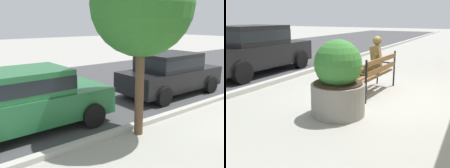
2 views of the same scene
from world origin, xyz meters
The scene contains 5 objects.
street_surface centered at (0.00, 7.50, 0.00)m, with size 60.00×9.00×0.01m, color #424244.
curb_stone centered at (0.00, 2.90, 0.06)m, with size 60.00×0.20×0.12m, color #B2AFA8.
street_tree_near_bench centered at (-2.90, 2.59, 3.03)m, with size 2.29×2.29×4.19m.
parked_car_green centered at (-4.91, 4.47, 0.84)m, with size 4.11×1.94×1.56m.
parked_car_black centered at (0.51, 4.47, 0.84)m, with size 4.11×1.94×1.56m.
Camera 1 is at (-7.11, -1.70, 2.68)m, focal length 42.05 mm.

